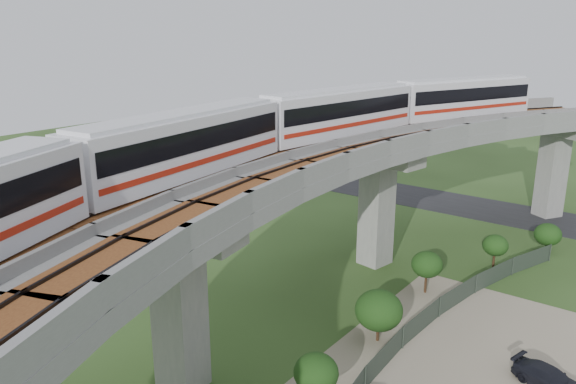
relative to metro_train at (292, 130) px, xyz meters
The scene contains 11 objects.
ground 12.31m from the metro_train, 163.73° to the left, with size 160.00×160.00×0.00m, color #2D451B.
asphalt_road 32.52m from the metro_train, 90.66° to the left, with size 60.00×8.00×0.03m, color #232326.
viaduct 4.78m from the metro_train, ahead, with size 19.58×73.98×11.40m.
metro_train is the anchor object (origin of this frame).
fence 14.90m from the metro_train, ahead, with size 3.87×38.73×1.50m.
tree_0 26.28m from the metro_train, 62.24° to the left, with size 2.22×2.22×2.58m.
tree_1 19.74m from the metro_train, 58.48° to the left, with size 1.94×1.94×3.06m.
tree_2 14.21m from the metro_train, 52.08° to the left, with size 2.22×2.22×3.15m.
tree_3 12.14m from the metro_train, ahead, with size 2.89×2.89×3.30m.
tree_4 14.59m from the metro_train, 46.78° to the right, with size 2.24×2.24×3.04m.
car_dark 19.88m from the metro_train, ahead, with size 1.57×3.87×1.12m, color black.
Camera 1 is at (20.79, -27.62, 18.25)m, focal length 35.00 mm.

